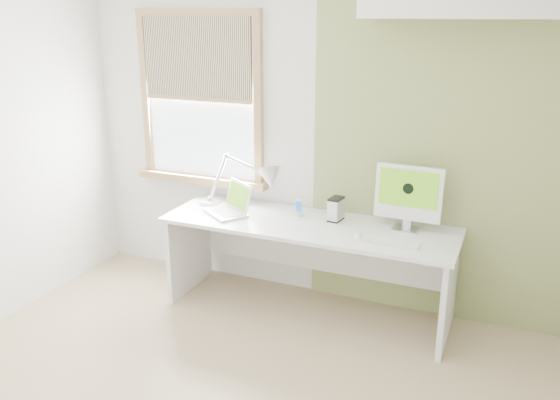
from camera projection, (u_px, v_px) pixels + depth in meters
The scene contains 11 objects.
room at pixel (200, 203), 2.98m from camera, with size 4.04×3.54×2.64m.
accent_wall at pixel (447, 149), 4.13m from camera, with size 2.00×0.02×2.60m, color #8C9556.
window at pixel (200, 99), 4.78m from camera, with size 1.20×0.14×1.42m.
desk at pixel (311, 245), 4.45m from camera, with size 2.20×0.70×0.73m.
desk_lamp at pixel (259, 181), 4.62m from camera, with size 0.77×0.32×0.43m.
laptop at pixel (231, 206), 4.54m from camera, with size 0.43×0.42×0.24m.
phone_dock at pixel (299, 211), 4.48m from camera, with size 0.08×0.08×0.14m.
external_drive at pixel (336, 209), 4.37m from camera, with size 0.10×0.15×0.18m.
imac at pixel (409, 194), 4.14m from camera, with size 0.48×0.16×0.47m.
keyboard at pixel (387, 241), 3.97m from camera, with size 0.45×0.13×0.02m.
mouse at pixel (359, 236), 4.04m from camera, with size 0.06×0.10×0.03m, color white.
Camera 1 is at (1.49, -2.45, 2.23)m, focal length 37.34 mm.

